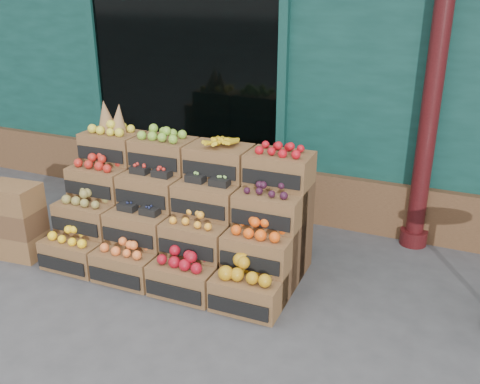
% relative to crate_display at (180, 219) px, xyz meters
% --- Properties ---
extents(ground, '(60.00, 60.00, 0.00)m').
position_rel_crate_display_xyz_m(ground, '(0.84, -0.71, -0.46)').
color(ground, '#3F3F42').
rests_on(ground, ground).
extents(crate_display, '(2.41, 1.21, 1.49)m').
position_rel_crate_display_xyz_m(crate_display, '(0.00, 0.00, 0.00)').
color(crate_display, brown).
rests_on(crate_display, ground).
extents(spare_crates, '(0.54, 0.40, 0.76)m').
position_rel_crate_display_xyz_m(spare_crates, '(-1.56, -0.55, -0.08)').
color(spare_crates, brown).
rests_on(spare_crates, ground).
extents(shopkeeper, '(0.79, 0.58, 2.00)m').
position_rel_crate_display_xyz_m(shopkeeper, '(-0.65, 2.08, 0.54)').
color(shopkeeper, '#175129').
rests_on(shopkeeper, ground).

